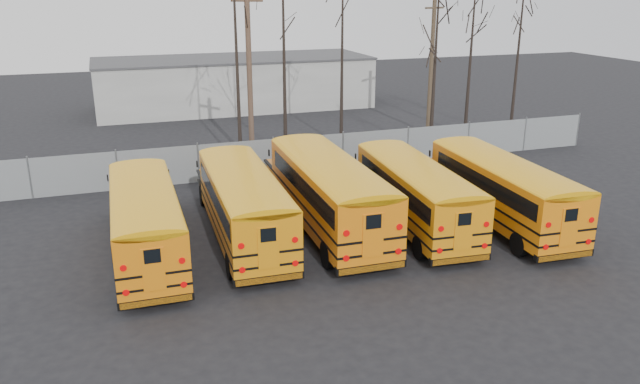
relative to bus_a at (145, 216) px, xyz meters
name	(u,v)px	position (x,y,z in m)	size (l,w,h in m)	color
ground	(358,264)	(7.26, -3.17, -1.66)	(120.00, 120.00, 0.00)	black
fence	(273,157)	(7.26, 8.83, -0.66)	(40.00, 0.04, 2.00)	gray
distant_building	(234,83)	(9.26, 28.83, 0.34)	(22.00, 8.00, 4.00)	#BCBBB6
bus_a	(145,216)	(0.00, 0.00, 0.00)	(2.49, 10.17, 2.84)	black
bus_b	(243,199)	(3.80, 0.49, 0.06)	(2.78, 10.59, 2.94)	black
bus_c	(327,187)	(7.34, 0.45, 0.19)	(2.88, 11.35, 3.16)	black
bus_d	(414,189)	(10.90, -0.37, 0.01)	(3.13, 10.36, 2.86)	black
bus_e	(500,185)	(14.53, -1.23, 0.05)	(2.95, 10.55, 2.92)	black
utility_pole_left	(250,77)	(6.70, 11.44, 3.28)	(1.63, 0.77, 9.62)	brown
utility_pole_right	(431,66)	(19.95, 15.03, 2.93)	(1.56, 0.55, 8.94)	#483928
tree_0	(236,52)	(5.91, 10.87, 4.70)	(0.26, 0.26, 12.73)	black
tree_1	(284,55)	(8.70, 11.45, 4.38)	(0.26, 0.26, 12.08)	black
tree_2	(342,51)	(13.01, 13.69, 4.30)	(0.26, 0.26, 11.92)	black
tree_3	(434,75)	(17.59, 10.35, 3.04)	(0.26, 0.26, 9.41)	black
tree_4	(470,61)	(22.14, 13.79, 3.29)	(0.26, 0.26, 9.90)	black
tree_5	(518,57)	(24.49, 11.95, 3.69)	(0.26, 0.26, 10.71)	black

